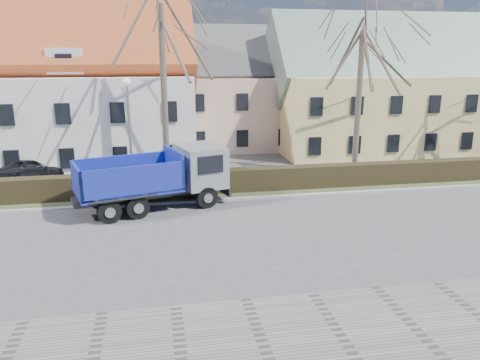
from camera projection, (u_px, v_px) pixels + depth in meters
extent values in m
plane|color=#4C4C4E|center=(220.00, 233.00, 20.67)|extent=(120.00, 120.00, 0.00)
cube|color=gray|center=(264.00, 346.00, 12.59)|extent=(80.00, 5.00, 0.08)
cube|color=#999897|center=(208.00, 200.00, 25.02)|extent=(80.00, 0.30, 0.12)
cube|color=#394526|center=(205.00, 192.00, 26.55)|extent=(80.00, 3.00, 0.10)
cube|color=black|center=(205.00, 183.00, 26.20)|extent=(60.00, 0.90, 1.30)
imported|color=black|center=(33.00, 167.00, 29.57)|extent=(4.33, 2.25, 1.41)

